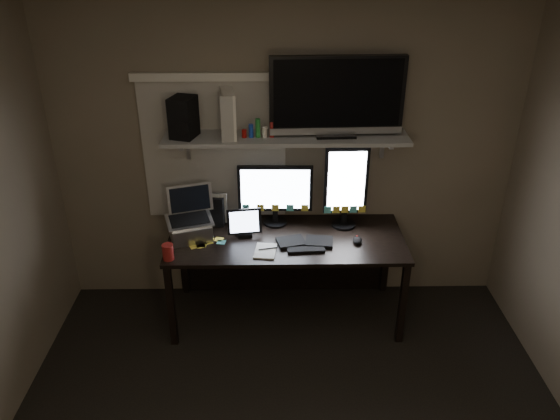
{
  "coord_description": "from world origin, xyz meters",
  "views": [
    {
      "loc": [
        -0.11,
        -2.18,
        2.83
      ],
      "look_at": [
        -0.05,
        1.25,
        1.06
      ],
      "focal_mm": 35.0,
      "sensor_mm": 36.0,
      "label": 1
    }
  ],
  "objects_px": {
    "monitor_landscape": "(275,195)",
    "tv": "(337,97)",
    "keyboard": "(305,242)",
    "cup": "(168,252)",
    "tablet": "(244,223)",
    "game_console": "(228,114)",
    "laptop": "(189,216)",
    "desk": "(286,249)",
    "mouse": "(357,240)",
    "monitor_portrait": "(346,187)",
    "speaker": "(184,117)"
  },
  "relations": [
    {
      "from": "laptop",
      "to": "tv",
      "type": "height_order",
      "value": "tv"
    },
    {
      "from": "monitor_landscape",
      "to": "speaker",
      "type": "bearing_deg",
      "value": -175.28
    },
    {
      "from": "monitor_portrait",
      "to": "game_console",
      "type": "bearing_deg",
      "value": 176.79
    },
    {
      "from": "keyboard",
      "to": "cup",
      "type": "relative_size",
      "value": 3.58
    },
    {
      "from": "desk",
      "to": "monitor_portrait",
      "type": "bearing_deg",
      "value": 7.84
    },
    {
      "from": "game_console",
      "to": "cup",
      "type": "bearing_deg",
      "value": -139.49
    },
    {
      "from": "speaker",
      "to": "tv",
      "type": "bearing_deg",
      "value": 17.41
    },
    {
      "from": "tablet",
      "to": "cup",
      "type": "distance_m",
      "value": 0.63
    },
    {
      "from": "mouse",
      "to": "speaker",
      "type": "relative_size",
      "value": 0.36
    },
    {
      "from": "game_console",
      "to": "speaker",
      "type": "bearing_deg",
      "value": 174.75
    },
    {
      "from": "monitor_landscape",
      "to": "tv",
      "type": "height_order",
      "value": "tv"
    },
    {
      "from": "cup",
      "to": "monitor_landscape",
      "type": "bearing_deg",
      "value": 34.06
    },
    {
      "from": "laptop",
      "to": "tv",
      "type": "relative_size",
      "value": 0.4
    },
    {
      "from": "desk",
      "to": "mouse",
      "type": "height_order",
      "value": "mouse"
    },
    {
      "from": "monitor_landscape",
      "to": "game_console",
      "type": "distance_m",
      "value": 0.74
    },
    {
      "from": "monitor_portrait",
      "to": "mouse",
      "type": "bearing_deg",
      "value": -76.58
    },
    {
      "from": "monitor_portrait",
      "to": "keyboard",
      "type": "height_order",
      "value": "monitor_portrait"
    },
    {
      "from": "monitor_portrait",
      "to": "keyboard",
      "type": "relative_size",
      "value": 1.59
    },
    {
      "from": "keyboard",
      "to": "tablet",
      "type": "distance_m",
      "value": 0.49
    },
    {
      "from": "keyboard",
      "to": "laptop",
      "type": "xyz_separation_m",
      "value": [
        -0.87,
        0.1,
        0.18
      ]
    },
    {
      "from": "tv",
      "to": "game_console",
      "type": "relative_size",
      "value": 2.89
    },
    {
      "from": "monitor_landscape",
      "to": "tv",
      "type": "distance_m",
      "value": 0.9
    },
    {
      "from": "keyboard",
      "to": "mouse",
      "type": "xyz_separation_m",
      "value": [
        0.39,
        0.01,
        0.01
      ]
    },
    {
      "from": "monitor_landscape",
      "to": "game_console",
      "type": "height_order",
      "value": "game_console"
    },
    {
      "from": "desk",
      "to": "speaker",
      "type": "relative_size",
      "value": 6.09
    },
    {
      "from": "desk",
      "to": "cup",
      "type": "height_order",
      "value": "cup"
    },
    {
      "from": "cup",
      "to": "speaker",
      "type": "distance_m",
      "value": 0.97
    },
    {
      "from": "keyboard",
      "to": "desk",
      "type": "bearing_deg",
      "value": 119.93
    },
    {
      "from": "tablet",
      "to": "tv",
      "type": "distance_m",
      "value": 1.16
    },
    {
      "from": "tv",
      "to": "game_console",
      "type": "height_order",
      "value": "tv"
    },
    {
      "from": "monitor_portrait",
      "to": "mouse",
      "type": "xyz_separation_m",
      "value": [
        0.07,
        -0.26,
        -0.32
      ]
    },
    {
      "from": "tv",
      "to": "desk",
      "type": "bearing_deg",
      "value": -170.12
    },
    {
      "from": "speaker",
      "to": "cup",
      "type": "bearing_deg",
      "value": -86.14
    },
    {
      "from": "keyboard",
      "to": "mouse",
      "type": "distance_m",
      "value": 0.39
    },
    {
      "from": "monitor_portrait",
      "to": "laptop",
      "type": "distance_m",
      "value": 1.21
    },
    {
      "from": "mouse",
      "to": "cup",
      "type": "height_order",
      "value": "cup"
    },
    {
      "from": "monitor_landscape",
      "to": "game_console",
      "type": "bearing_deg",
      "value": -174.93
    },
    {
      "from": "tv",
      "to": "speaker",
      "type": "relative_size",
      "value": 3.26
    },
    {
      "from": "keyboard",
      "to": "tv",
      "type": "xyz_separation_m",
      "value": [
        0.22,
        0.29,
        1.03
      ]
    },
    {
      "from": "keyboard",
      "to": "tablet",
      "type": "bearing_deg",
      "value": 161.28
    },
    {
      "from": "monitor_portrait",
      "to": "keyboard",
      "type": "distance_m",
      "value": 0.53
    },
    {
      "from": "speaker",
      "to": "game_console",
      "type": "bearing_deg",
      "value": 20.03
    },
    {
      "from": "desk",
      "to": "speaker",
      "type": "xyz_separation_m",
      "value": [
        -0.74,
        0.07,
        1.07
      ]
    },
    {
      "from": "game_console",
      "to": "keyboard",
      "type": "bearing_deg",
      "value": -36.26
    },
    {
      "from": "monitor_landscape",
      "to": "desk",
      "type": "bearing_deg",
      "value": -51.29
    },
    {
      "from": "monitor_landscape",
      "to": "laptop",
      "type": "height_order",
      "value": "monitor_landscape"
    },
    {
      "from": "mouse",
      "to": "tablet",
      "type": "xyz_separation_m",
      "value": [
        -0.85,
        0.11,
        0.09
      ]
    },
    {
      "from": "keyboard",
      "to": "monitor_landscape",
      "type": "bearing_deg",
      "value": 121.29
    },
    {
      "from": "desk",
      "to": "laptop",
      "type": "relative_size",
      "value": 4.7
    },
    {
      "from": "monitor_landscape",
      "to": "monitor_portrait",
      "type": "relative_size",
      "value": 0.86
    }
  ]
}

